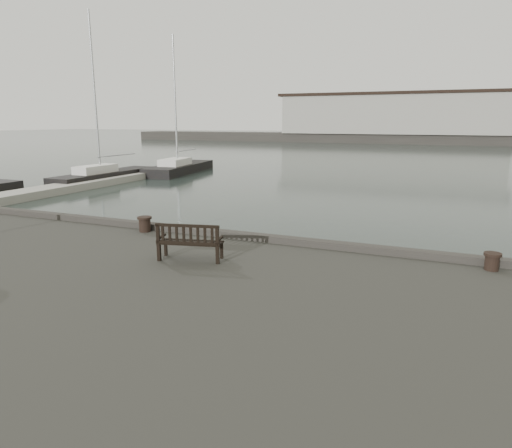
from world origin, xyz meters
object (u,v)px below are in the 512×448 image
at_px(bollard_right, 492,262).
at_px(yacht_d, 180,170).
at_px(bollard_left, 145,224).
at_px(yacht_b, 106,179).
at_px(bench, 190,248).

height_order(bollard_right, yacht_d, yacht_d).
height_order(bollard_left, yacht_b, yacht_b).
xyz_separation_m(bench, bollard_left, (-2.70, 1.92, -0.06)).
relative_size(bench, bollard_left, 3.58).
xyz_separation_m(bollard_right, yacht_d, (-24.17, 25.77, -1.52)).
distance_m(bollard_left, yacht_d, 29.85).
distance_m(yacht_b, yacht_d, 8.09).
bearing_deg(bench, bollard_right, 2.93).
bearing_deg(bollard_left, bollard_right, -0.06).
bearing_deg(bench, yacht_b, 121.31).
distance_m(bollard_right, yacht_d, 35.36).
bearing_deg(bollard_left, yacht_b, 133.51).
distance_m(bollard_left, yacht_b, 24.76).
xyz_separation_m(bench, yacht_d, (-17.70, 27.68, -1.60)).
bearing_deg(bench, bollard_left, 131.09).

